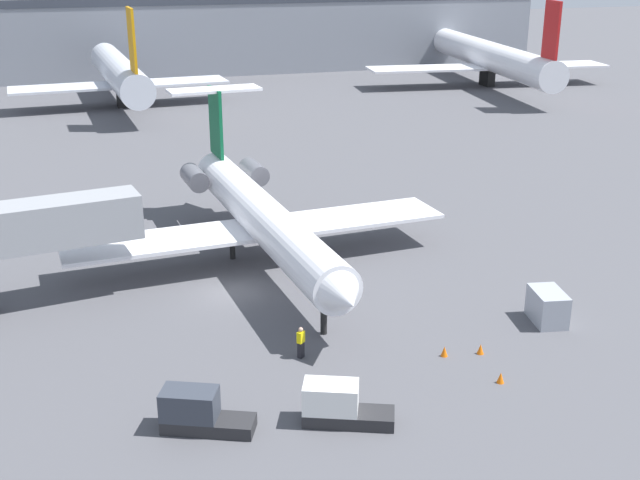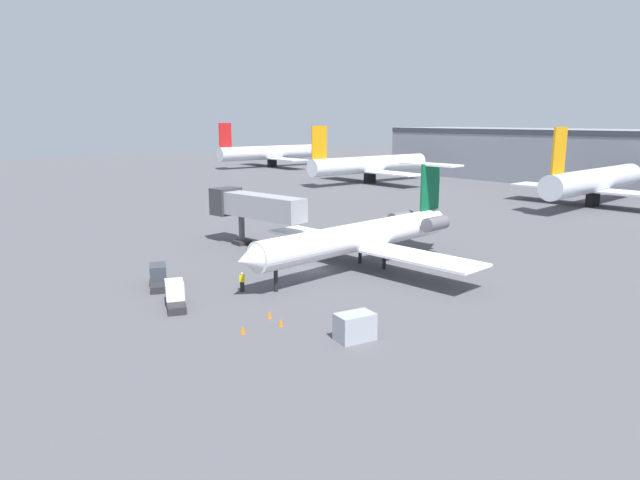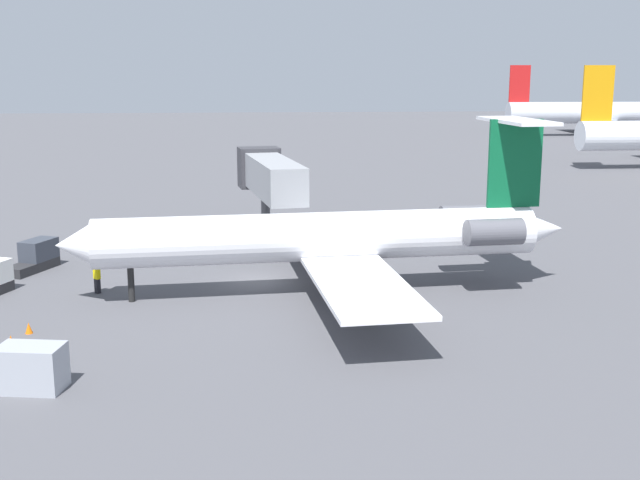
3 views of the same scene
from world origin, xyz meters
name	(u,v)px [view 1 (image 1 of 3)]	position (x,y,z in m)	size (l,w,h in m)	color
ground_plane	(232,292)	(0.00, 0.00, -0.05)	(400.00, 400.00, 0.10)	#4C4C51
regional_jet	(259,213)	(2.81, 4.42, 3.37)	(25.56, 29.28, 9.81)	white
jet_bridge	(1,232)	(-12.63, 1.10, 4.79)	(13.75, 4.96, 6.51)	gray
ground_crew_marshaller	(301,342)	(1.82, -9.16, 0.86)	(0.47, 0.46, 1.69)	black
baggage_tug_lead	(339,406)	(1.82, -15.35, 0.84)	(4.23, 2.80, 1.90)	#262628
baggage_tug_trailing	(198,412)	(-4.16, -14.12, 0.84)	(4.23, 2.87, 1.90)	#262628
cargo_container_uld	(548,307)	(16.06, -9.14, 0.92)	(2.03, 2.80, 1.84)	#999EA8
traffic_cone_near	(480,349)	(10.76, -11.47, 0.28)	(0.36, 0.36, 0.55)	orange
traffic_cone_mid	(501,378)	(10.32, -14.38, 0.28)	(0.36, 0.36, 0.55)	orange
traffic_cone_far	(444,351)	(8.88, -11.17, 0.28)	(0.36, 0.36, 0.55)	orange
terminal_building	(120,32)	(0.00, 96.45, 6.17)	(138.82, 24.84, 12.32)	gray
parked_airliner_centre	(120,73)	(-2.36, 62.88, 4.31)	(27.87, 32.98, 13.42)	silver
parked_airliner_east_mid	(489,56)	(51.08, 63.95, 4.33)	(36.58, 43.21, 13.48)	white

